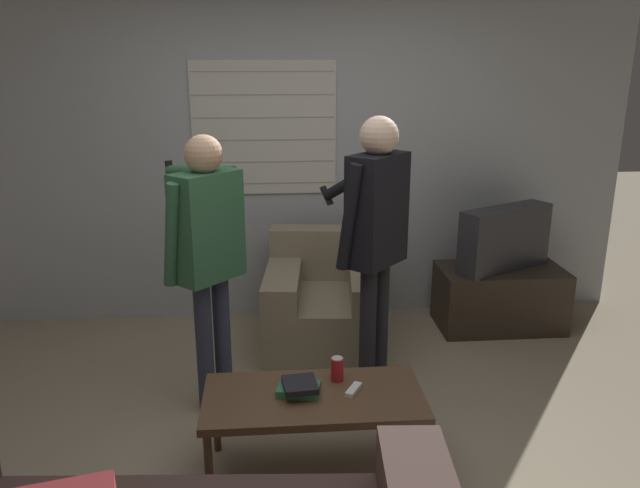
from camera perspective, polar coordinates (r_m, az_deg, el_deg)
ground_plane at (r=3.46m, az=-0.11°, el=-19.19°), size 16.00×16.00×0.00m
wall_back at (r=4.89m, az=-2.14°, el=7.93°), size 5.20×0.08×2.55m
armchair_beige at (r=4.56m, az=0.45°, el=-5.39°), size 0.92×0.98×0.80m
coffee_table at (r=3.18m, az=-0.58°, el=-14.27°), size 1.09×0.52×0.44m
tv_stand at (r=5.05m, az=16.08°, el=-4.73°), size 0.94×0.51×0.48m
tv at (r=4.90m, az=16.50°, el=0.50°), size 0.79×0.54×0.48m
person_left_standing at (r=3.56m, az=-10.32°, el=0.22°), size 0.51×0.79×1.64m
person_right_standing at (r=3.63m, az=5.05°, el=1.67°), size 0.49×0.77×1.72m
book_stack at (r=3.15m, az=-1.92°, el=-12.97°), size 0.23×0.20×0.07m
soda_can at (r=3.25m, az=1.57°, el=-11.36°), size 0.07×0.07×0.13m
spare_remote at (r=3.17m, az=3.08°, el=-13.17°), size 0.10×0.13×0.02m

